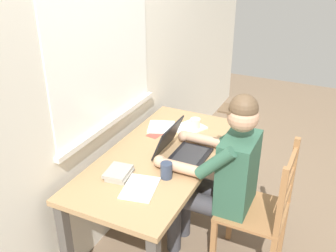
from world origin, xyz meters
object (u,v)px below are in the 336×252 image
(desk, at_px, (161,166))
(seated_person, at_px, (221,172))
(book_stack_main, at_px, (119,173))
(laptop, at_px, (181,149))
(coffee_mug_dark, at_px, (167,170))
(computer_mouse, at_px, (202,139))
(landscape_photo_print, at_px, (156,134))
(wooden_chair, at_px, (261,212))
(coffee_mug_white, at_px, (195,124))

(desk, relative_size, seated_person, 1.17)
(book_stack_main, bearing_deg, seated_person, -54.55)
(laptop, distance_m, book_stack_main, 0.46)
(desk, distance_m, book_stack_main, 0.39)
(coffee_mug_dark, bearing_deg, seated_person, -45.08)
(desk, relative_size, book_stack_main, 7.69)
(seated_person, bearing_deg, coffee_mug_dark, 134.92)
(desk, height_order, coffee_mug_dark, coffee_mug_dark)
(laptop, xyz_separation_m, computer_mouse, (0.26, -0.05, -0.04))
(coffee_mug_dark, xyz_separation_m, landscape_photo_print, (0.48, 0.32, -0.05))
(seated_person, relative_size, book_stack_main, 6.55)
(seated_person, height_order, book_stack_main, seated_person)
(laptop, bearing_deg, computer_mouse, -11.84)
(seated_person, bearing_deg, wooden_chair, -90.00)
(wooden_chair, bearing_deg, coffee_mug_white, 56.93)
(laptop, relative_size, book_stack_main, 1.72)
(computer_mouse, bearing_deg, desk, 148.20)
(wooden_chair, distance_m, coffee_mug_white, 0.82)
(book_stack_main, height_order, landscape_photo_print, book_stack_main)
(wooden_chair, xyz_separation_m, book_stack_main, (-0.38, 0.82, 0.29))
(desk, bearing_deg, wooden_chair, -87.40)
(seated_person, height_order, laptop, seated_person)
(wooden_chair, bearing_deg, landscape_photo_print, 76.31)
(laptop, height_order, computer_mouse, laptop)
(seated_person, bearing_deg, coffee_mug_white, 40.49)
(coffee_mug_dark, height_order, book_stack_main, coffee_mug_dark)
(coffee_mug_white, height_order, landscape_photo_print, coffee_mug_white)
(landscape_photo_print, bearing_deg, book_stack_main, -166.05)
(landscape_photo_print, bearing_deg, coffee_mug_white, -41.14)
(coffee_mug_dark, bearing_deg, laptop, 5.51)
(seated_person, distance_m, coffee_mug_white, 0.55)
(coffee_mug_white, height_order, book_stack_main, coffee_mug_white)
(wooden_chair, height_order, coffee_mug_white, wooden_chair)
(seated_person, relative_size, coffee_mug_white, 10.98)
(seated_person, distance_m, laptop, 0.31)
(seated_person, relative_size, landscape_photo_print, 9.69)
(wooden_chair, relative_size, computer_mouse, 9.55)
(wooden_chair, bearing_deg, coffee_mug_dark, 115.92)
(computer_mouse, relative_size, coffee_mug_dark, 0.90)
(laptop, relative_size, coffee_mug_white, 2.88)
(wooden_chair, distance_m, laptop, 0.66)
(laptop, distance_m, computer_mouse, 0.27)
(wooden_chair, xyz_separation_m, landscape_photo_print, (0.21, 0.87, 0.27))
(landscape_photo_print, bearing_deg, wooden_chair, -94.81)
(computer_mouse, bearing_deg, coffee_mug_dark, 176.98)
(seated_person, distance_m, computer_mouse, 0.36)
(coffee_mug_white, xyz_separation_m, coffee_mug_dark, (-0.68, -0.08, 0.00))
(wooden_chair, distance_m, computer_mouse, 0.65)
(laptop, bearing_deg, coffee_mug_white, 8.17)
(coffee_mug_white, bearing_deg, laptop, -171.83)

